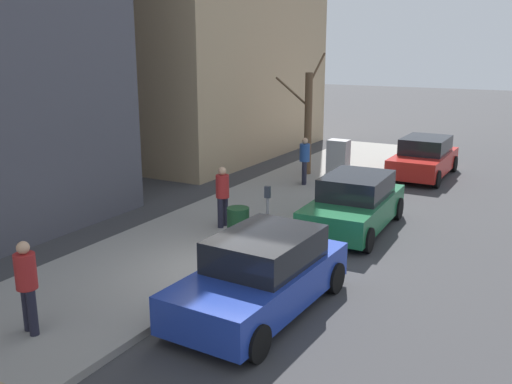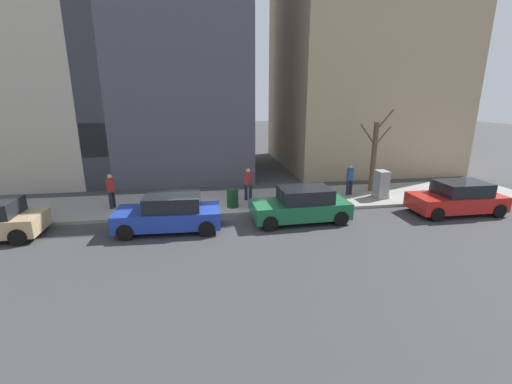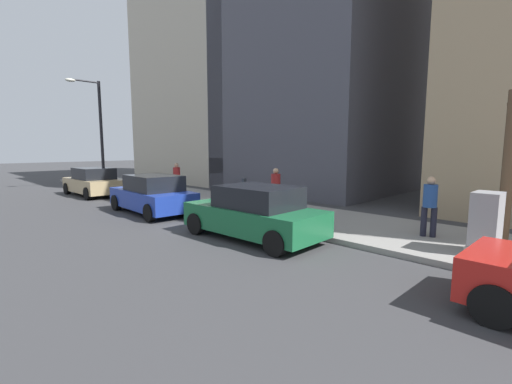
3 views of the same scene
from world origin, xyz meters
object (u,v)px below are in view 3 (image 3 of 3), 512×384
bare_tree (510,164)px  parked_car_tan (93,182)px  pedestrian_far_corner (177,177)px  parked_car_green (254,213)px  pedestrian_midblock (276,187)px  office_tower_right (232,69)px  streetlamp (96,125)px  pedestrian_near_meter (430,203)px  parked_car_blue (153,195)px  parking_meter (244,193)px  utility_box (486,224)px  office_block_center (321,22)px  trash_bin (240,200)px

bare_tree → parked_car_tan: bearing=101.7°
pedestrian_far_corner → parked_car_green: bearing=90.6°
bare_tree → pedestrian_midblock: bare_tree is taller
pedestrian_far_corner → office_tower_right: 14.49m
streetlamp → pedestrian_near_meter: (1.73, -18.97, -2.93)m
parked_car_green → streetlamp: (1.41, 15.33, 3.28)m
pedestrian_midblock → parked_car_blue: bearing=-139.4°
parking_meter → office_tower_right: (11.08, 13.35, 8.15)m
parked_car_green → utility_box: (2.43, -5.10, 0.11)m
streetlamp → office_tower_right: 12.35m
streetlamp → office_tower_right: (11.24, 0.15, 5.12)m
utility_box → office_tower_right: 24.42m
pedestrian_near_meter → office_block_center: 15.71m
parked_car_green → parked_car_blue: size_ratio=1.00×
parked_car_green → trash_bin: 3.49m
streetlamp → office_tower_right: size_ratio=0.36×
pedestrian_midblock → utility_box: bearing=-5.4°
parked_car_blue → parked_car_tan: bearing=90.5°
parked_car_blue → parked_car_tan: (0.21, 6.97, 0.00)m
parked_car_tan → pedestrian_midblock: 11.09m
parked_car_green → parked_car_blue: 5.63m
bare_tree → streetlamp: bearing=96.5°
parked_car_green → bare_tree: bare_tree is taller
parking_meter → pedestrian_midblock: size_ratio=0.81×
parked_car_green → pedestrian_near_meter: (3.14, -3.64, 0.35)m
pedestrian_midblock → office_block_center: size_ratio=0.08×
office_block_center → parking_meter: bearing=-159.1°
parked_car_blue → pedestrian_far_corner: size_ratio=2.57×
office_block_center → trash_bin: bearing=-162.0°
parked_car_tan → pedestrian_midblock: size_ratio=2.54×
bare_tree → trash_bin: (-1.73, 8.08, -1.59)m
parked_car_green → pedestrian_far_corner: size_ratio=2.57×
utility_box → office_tower_right: bearing=63.6°
parking_meter → office_block_center: (10.02, 3.82, 9.24)m
pedestrian_near_meter → pedestrian_far_corner: 12.20m
streetlamp → pedestrian_far_corner: bearing=-78.5°
parked_car_tan → utility_box: utility_box is taller
pedestrian_midblock → office_tower_right: size_ratio=0.09×
utility_box → streetlamp: 20.69m
office_block_center → office_tower_right: (1.06, 9.53, -1.09)m
utility_box → office_tower_right: office_tower_right is taller
streetlamp → parked_car_tan: bearing=-116.3°
pedestrian_midblock → office_tower_right: office_tower_right is taller
bare_tree → parked_car_blue: bearing=109.8°
trash_bin → office_tower_right: (10.63, 12.64, 8.53)m
utility_box → office_block_center: size_ratio=0.07×
parking_meter → pedestrian_far_corner: bearing=79.3°
pedestrian_near_meter → office_block_center: bearing=117.6°
trash_bin → pedestrian_midblock: bearing=-41.6°
parked_car_tan → pedestrian_midblock: pedestrian_midblock is taller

